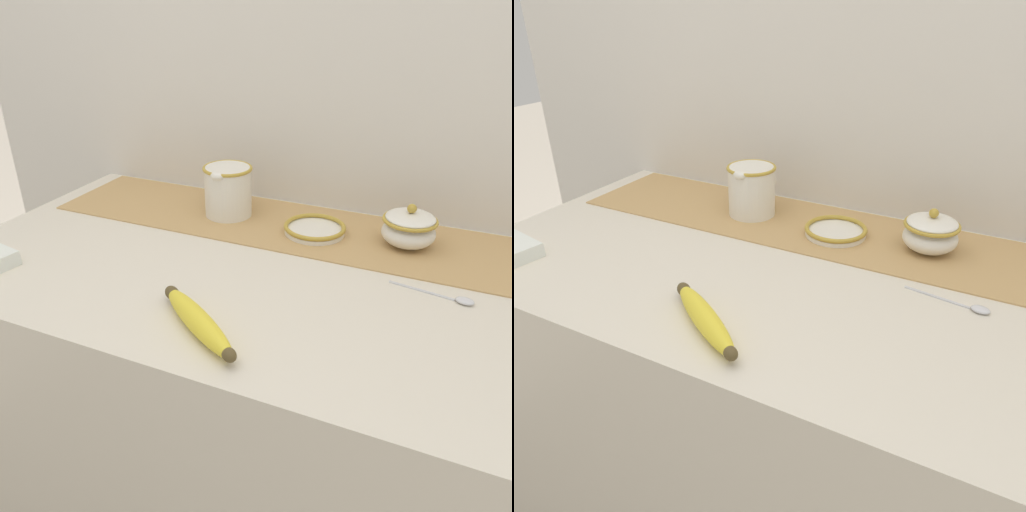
% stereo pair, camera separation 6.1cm
% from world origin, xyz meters
% --- Properties ---
extents(countertop, '(1.25, 0.69, 0.91)m').
position_xyz_m(countertop, '(0.00, 0.00, 0.46)').
color(countertop, beige).
rests_on(countertop, ground_plane).
extents(back_wall, '(2.05, 0.04, 2.40)m').
position_xyz_m(back_wall, '(0.00, 0.37, 1.20)').
color(back_wall, silver).
rests_on(back_wall, ground_plane).
extents(table_runner, '(1.15, 0.27, 0.00)m').
position_xyz_m(table_runner, '(0.00, 0.20, 0.91)').
color(table_runner, tan).
rests_on(table_runner, countertop).
extents(cream_pitcher, '(0.12, 0.14, 0.12)m').
position_xyz_m(cream_pitcher, '(-0.16, 0.20, 0.98)').
color(cream_pitcher, white).
rests_on(cream_pitcher, countertop).
extents(sugar_bowl, '(0.12, 0.12, 0.10)m').
position_xyz_m(sugar_bowl, '(0.27, 0.20, 0.95)').
color(sugar_bowl, white).
rests_on(sugar_bowl, countertop).
extents(small_dish, '(0.14, 0.14, 0.02)m').
position_xyz_m(small_dish, '(0.07, 0.18, 0.92)').
color(small_dish, white).
rests_on(small_dish, countertop).
extents(banana, '(0.20, 0.15, 0.04)m').
position_xyz_m(banana, '(0.01, -0.24, 0.93)').
color(banana, yellow).
rests_on(banana, countertop).
extents(spoon, '(0.15, 0.04, 0.01)m').
position_xyz_m(spoon, '(0.39, 0.02, 0.92)').
color(spoon, silver).
rests_on(spoon, countertop).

